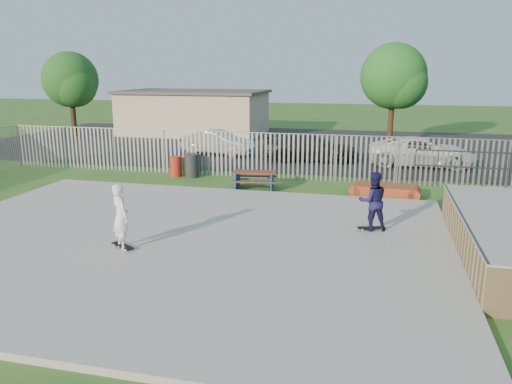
% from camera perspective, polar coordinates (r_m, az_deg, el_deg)
% --- Properties ---
extents(ground, '(120.00, 120.00, 0.00)m').
position_cam_1_polar(ground, '(14.05, -9.45, -5.82)').
color(ground, '#285F20').
rests_on(ground, ground).
extents(concrete_slab, '(15.00, 12.00, 0.15)m').
position_cam_1_polar(concrete_slab, '(14.03, -9.46, -5.53)').
color(concrete_slab, gray).
rests_on(concrete_slab, ground).
extents(fence, '(26.04, 16.02, 2.00)m').
position_cam_1_polar(fence, '(17.65, -0.75, 1.79)').
color(fence, gray).
rests_on(fence, ground).
extents(picnic_table, '(1.86, 1.61, 0.71)m').
position_cam_1_polar(picnic_table, '(20.04, -0.15, 1.39)').
color(picnic_table, '#5F2A1B').
rests_on(picnic_table, ground).
extents(funbox, '(2.24, 1.25, 0.43)m').
position_cam_1_polar(funbox, '(19.50, 14.50, 0.14)').
color(funbox, brown).
rests_on(funbox, ground).
extents(trash_bin_red, '(0.54, 0.54, 0.90)m').
position_cam_1_polar(trash_bin_red, '(22.70, -9.15, 2.90)').
color(trash_bin_red, '#9E2518').
rests_on(trash_bin_red, ground).
extents(trash_bin_grey, '(0.63, 0.63, 1.04)m').
position_cam_1_polar(trash_bin_grey, '(22.43, -7.35, 3.02)').
color(trash_bin_grey, '#262729').
rests_on(trash_bin_grey, ground).
extents(parking_lot, '(40.00, 18.00, 0.02)m').
position_cam_1_polar(parking_lot, '(31.92, 4.04, 5.37)').
color(parking_lot, black).
rests_on(parking_lot, ground).
extents(car_silver, '(4.31, 2.13, 1.36)m').
position_cam_1_polar(car_silver, '(28.18, -4.39, 5.65)').
color(car_silver, silver).
rests_on(car_silver, parking_lot).
extents(car_dark, '(5.20, 2.72, 1.44)m').
position_cam_1_polar(car_dark, '(26.34, 6.28, 5.13)').
color(car_dark, black).
rests_on(car_dark, parking_lot).
extents(car_white, '(5.20, 2.52, 1.43)m').
position_cam_1_polar(car_white, '(26.02, 18.45, 4.39)').
color(car_white, white).
rests_on(car_white, parking_lot).
extents(building, '(10.40, 6.40, 3.20)m').
position_cam_1_polar(building, '(37.70, -7.06, 9.04)').
color(building, beige).
rests_on(building, ground).
extents(tree_left, '(3.84, 3.84, 5.93)m').
position_cam_1_polar(tree_left, '(38.00, -20.47, 11.93)').
color(tree_left, '#382A16').
rests_on(tree_left, ground).
extents(tree_mid, '(4.11, 4.11, 6.34)m').
position_cam_1_polar(tree_mid, '(33.25, 15.44, 12.63)').
color(tree_mid, '#412A1A').
rests_on(tree_mid, ground).
extents(skateboard_a, '(0.82, 0.43, 0.08)m').
position_cam_1_polar(skateboard_a, '(14.91, 13.04, -4.07)').
color(skateboard_a, black).
rests_on(skateboard_a, concrete_slab).
extents(skateboard_b, '(0.80, 0.56, 0.08)m').
position_cam_1_polar(skateboard_b, '(13.54, -14.99, -6.03)').
color(skateboard_b, black).
rests_on(skateboard_b, concrete_slab).
extents(skater_navy, '(0.99, 0.87, 1.72)m').
position_cam_1_polar(skater_navy, '(14.68, 13.21, -1.03)').
color(skater_navy, '#171541').
rests_on(skater_navy, concrete_slab).
extents(skater_white, '(0.75, 0.71, 1.72)m').
position_cam_1_polar(skater_white, '(13.29, -15.20, -2.70)').
color(skater_white, white).
rests_on(skater_white, concrete_slab).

